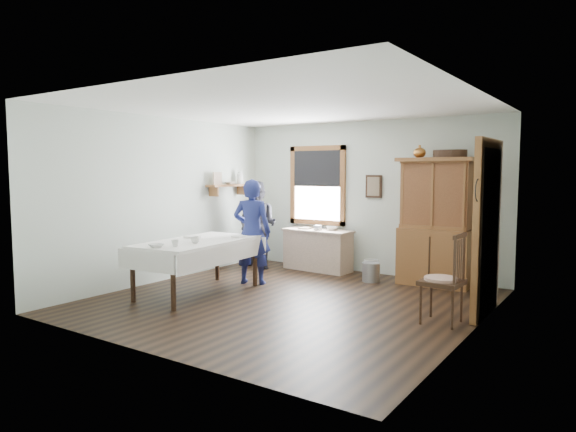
% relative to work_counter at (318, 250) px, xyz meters
% --- Properties ---
extents(room, '(5.01, 5.01, 2.70)m').
position_rel_work_counter_xyz_m(room, '(0.82, -2.18, 0.98)').
color(room, black).
rests_on(room, ground).
extents(window, '(1.18, 0.07, 1.48)m').
position_rel_work_counter_xyz_m(window, '(-0.18, 0.29, 1.26)').
color(window, white).
rests_on(window, room).
extents(doorway, '(0.09, 1.14, 2.22)m').
position_rel_work_counter_xyz_m(doorway, '(3.27, -1.33, 0.79)').
color(doorway, '#473A33').
rests_on(doorway, room).
extents(wall_shelf, '(0.24, 1.00, 0.44)m').
position_rel_work_counter_xyz_m(wall_shelf, '(-1.55, -0.64, 1.20)').
color(wall_shelf, '#94552E').
rests_on(wall_shelf, room).
extents(framed_picture, '(0.30, 0.04, 0.40)m').
position_rel_work_counter_xyz_m(framed_picture, '(0.97, 0.28, 1.18)').
color(framed_picture, '#362012').
rests_on(framed_picture, room).
extents(rug_beater, '(0.01, 0.27, 0.27)m').
position_rel_work_counter_xyz_m(rug_beater, '(3.27, -1.88, 1.35)').
color(rug_beater, black).
rests_on(rug_beater, room).
extents(work_counter, '(1.34, 0.59, 0.75)m').
position_rel_work_counter_xyz_m(work_counter, '(0.00, 0.00, 0.00)').
color(work_counter, '#C8A88B').
rests_on(work_counter, room).
extents(china_hutch, '(1.21, 0.60, 2.03)m').
position_rel_work_counter_xyz_m(china_hutch, '(2.18, -0.02, 0.64)').
color(china_hutch, '#94552E').
rests_on(china_hutch, room).
extents(dining_table, '(1.21, 2.07, 0.80)m').
position_rel_work_counter_xyz_m(dining_table, '(-0.56, -2.55, 0.02)').
color(dining_table, white).
rests_on(dining_table, room).
extents(spindle_chair, '(0.53, 0.53, 1.10)m').
position_rel_work_counter_xyz_m(spindle_chair, '(2.92, -2.02, 0.17)').
color(spindle_chair, '#362012').
rests_on(spindle_chair, room).
extents(pail, '(0.35, 0.35, 0.31)m').
position_rel_work_counter_xyz_m(pail, '(1.23, -0.35, -0.22)').
color(pail, '#919498').
rests_on(pail, room).
extents(wicker_basket, '(0.35, 0.25, 0.20)m').
position_rel_work_counter_xyz_m(wicker_basket, '(1.92, -0.12, -0.27)').
color(wicker_basket, '#AB804D').
rests_on(wicker_basket, room).
extents(woman_blue, '(0.67, 0.56, 1.57)m').
position_rel_work_counter_xyz_m(woman_blue, '(-0.30, -1.57, 0.41)').
color(woman_blue, navy).
rests_on(woman_blue, room).
extents(figure_dark, '(0.78, 0.63, 1.51)m').
position_rel_work_counter_xyz_m(figure_dark, '(-1.00, -0.50, 0.38)').
color(figure_dark, black).
rests_on(figure_dark, room).
extents(table_cup_a, '(0.14, 0.14, 0.09)m').
position_rel_work_counter_xyz_m(table_cup_a, '(-0.37, -2.79, 0.47)').
color(table_cup_a, silver).
rests_on(table_cup_a, dining_table).
extents(table_cup_b, '(0.11, 0.11, 0.09)m').
position_rel_work_counter_xyz_m(table_cup_b, '(-0.36, -3.19, 0.47)').
color(table_cup_b, silver).
rests_on(table_cup_b, dining_table).
extents(table_bowl, '(0.26, 0.26, 0.05)m').
position_rel_work_counter_xyz_m(table_bowl, '(-0.50, -3.39, 0.45)').
color(table_bowl, silver).
rests_on(table_bowl, dining_table).
extents(counter_book, '(0.19, 0.24, 0.02)m').
position_rel_work_counter_xyz_m(counter_book, '(-0.37, -0.01, 0.39)').
color(counter_book, '#77664F').
rests_on(counter_book, work_counter).
extents(counter_bowl, '(0.27, 0.27, 0.07)m').
position_rel_work_counter_xyz_m(counter_bowl, '(0.27, 0.07, 0.41)').
color(counter_bowl, silver).
rests_on(counter_bowl, work_counter).
extents(shelf_bowl, '(0.22, 0.22, 0.05)m').
position_rel_work_counter_xyz_m(shelf_bowl, '(-1.55, -0.63, 1.22)').
color(shelf_bowl, silver).
rests_on(shelf_bowl, wall_shelf).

